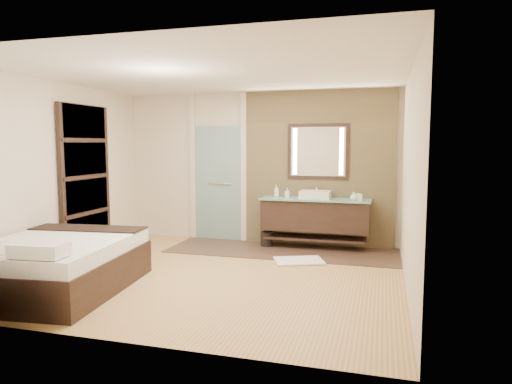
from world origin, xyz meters
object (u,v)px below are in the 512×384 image
(mirror_unit, at_px, (318,152))
(bed, at_px, (56,265))
(waste_bin, at_px, (267,239))
(vanity, at_px, (315,215))

(mirror_unit, bearing_deg, bed, -129.24)
(mirror_unit, relative_size, waste_bin, 3.99)
(vanity, relative_size, bed, 0.86)
(bed, bearing_deg, waste_bin, 52.21)
(vanity, bearing_deg, mirror_unit, 90.00)
(vanity, relative_size, waste_bin, 6.96)
(mirror_unit, distance_m, bed, 4.48)
(vanity, height_order, waste_bin, vanity)
(waste_bin, bearing_deg, bed, -121.93)
(mirror_unit, relative_size, bed, 0.49)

